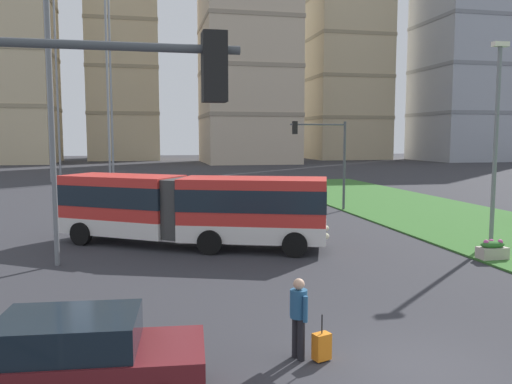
{
  "coord_description": "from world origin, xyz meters",
  "views": [
    {
      "loc": [
        -5.29,
        -9.06,
        4.67
      ],
      "look_at": [
        -0.36,
        13.82,
        2.2
      ],
      "focal_mm": 36.28,
      "sensor_mm": 36.0,
      "label": 1
    }
  ],
  "objects_px": {
    "traffic_light_near_left": "(42,196)",
    "articulated_bus": "(190,208)",
    "apartment_tower_centre": "(247,50)",
    "streetlight_median": "(496,135)",
    "apartment_tower_westcentre": "(123,51)",
    "car_maroon_sedan": "(77,361)",
    "traffic_light_far_right": "(326,149)",
    "rolling_suitcase": "(322,346)",
    "apartment_tower_east": "(473,48)",
    "streetlight_left": "(51,116)",
    "pedestrian_crossing": "(299,313)",
    "apartment_tower_eastcentre": "(344,42)",
    "flower_planter_2": "(492,250)",
    "car_silver_hatch": "(132,207)",
    "apartment_tower_west": "(1,28)"
  },
  "relations": [
    {
      "from": "traffic_light_near_left",
      "to": "articulated_bus",
      "type": "bearing_deg",
      "value": 79.48
    },
    {
      "from": "apartment_tower_centre",
      "to": "streetlight_median",
      "type": "bearing_deg",
      "value": -93.12
    },
    {
      "from": "articulated_bus",
      "to": "apartment_tower_westcentre",
      "type": "distance_m",
      "value": 95.96
    },
    {
      "from": "car_maroon_sedan",
      "to": "traffic_light_far_right",
      "type": "bearing_deg",
      "value": 60.24
    },
    {
      "from": "rolling_suitcase",
      "to": "apartment_tower_east",
      "type": "bearing_deg",
      "value": 54.02
    },
    {
      "from": "streetlight_left",
      "to": "apartment_tower_westcentre",
      "type": "xyz_separation_m",
      "value": [
        -0.74,
        95.83,
        17.43
      ]
    },
    {
      "from": "pedestrian_crossing",
      "to": "apartment_tower_eastcentre",
      "type": "relative_size",
      "value": 0.03
    },
    {
      "from": "articulated_bus",
      "to": "streetlight_median",
      "type": "height_order",
      "value": "streetlight_median"
    },
    {
      "from": "flower_planter_2",
      "to": "apartment_tower_east",
      "type": "distance_m",
      "value": 96.12
    },
    {
      "from": "pedestrian_crossing",
      "to": "flower_planter_2",
      "type": "distance_m",
      "value": 11.97
    },
    {
      "from": "streetlight_median",
      "to": "articulated_bus",
      "type": "bearing_deg",
      "value": 169.04
    },
    {
      "from": "apartment_tower_eastcentre",
      "to": "rolling_suitcase",
      "type": "bearing_deg",
      "value": -111.82
    },
    {
      "from": "articulated_bus",
      "to": "rolling_suitcase",
      "type": "bearing_deg",
      "value": -82.13
    },
    {
      "from": "car_silver_hatch",
      "to": "flower_planter_2",
      "type": "height_order",
      "value": "car_silver_hatch"
    },
    {
      "from": "traffic_light_near_left",
      "to": "pedestrian_crossing",
      "type": "bearing_deg",
      "value": 43.8
    },
    {
      "from": "car_maroon_sedan",
      "to": "streetlight_left",
      "type": "height_order",
      "value": "streetlight_left"
    },
    {
      "from": "rolling_suitcase",
      "to": "apartment_tower_east",
      "type": "relative_size",
      "value": 0.02
    },
    {
      "from": "streetlight_left",
      "to": "apartment_tower_westcentre",
      "type": "distance_m",
      "value": 97.41
    },
    {
      "from": "apartment_tower_east",
      "to": "traffic_light_near_left",
      "type": "bearing_deg",
      "value": -126.77
    },
    {
      "from": "car_maroon_sedan",
      "to": "pedestrian_crossing",
      "type": "height_order",
      "value": "pedestrian_crossing"
    },
    {
      "from": "streetlight_median",
      "to": "apartment_tower_east",
      "type": "relative_size",
      "value": 0.19
    },
    {
      "from": "apartment_tower_centre",
      "to": "car_silver_hatch",
      "type": "bearing_deg",
      "value": -106.73
    },
    {
      "from": "car_silver_hatch",
      "to": "rolling_suitcase",
      "type": "distance_m",
      "value": 20.46
    },
    {
      "from": "articulated_bus",
      "to": "rolling_suitcase",
      "type": "xyz_separation_m",
      "value": [
        1.69,
        -12.21,
        -1.34
      ]
    },
    {
      "from": "apartment_tower_east",
      "to": "streetlight_left",
      "type": "bearing_deg",
      "value": -132.34
    },
    {
      "from": "traffic_light_far_right",
      "to": "apartment_tower_eastcentre",
      "type": "distance_m",
      "value": 87.4
    },
    {
      "from": "car_maroon_sedan",
      "to": "traffic_light_far_right",
      "type": "xyz_separation_m",
      "value": [
        12.5,
        21.87,
        3.17
      ]
    },
    {
      "from": "car_maroon_sedan",
      "to": "apartment_tower_east",
      "type": "relative_size",
      "value": 0.1
    },
    {
      "from": "flower_planter_2",
      "to": "apartment_tower_centre",
      "type": "height_order",
      "value": "apartment_tower_centre"
    },
    {
      "from": "rolling_suitcase",
      "to": "apartment_tower_east",
      "type": "distance_m",
      "value": 107.02
    },
    {
      "from": "streetlight_left",
      "to": "apartment_tower_eastcentre",
      "type": "height_order",
      "value": "apartment_tower_eastcentre"
    },
    {
      "from": "pedestrian_crossing",
      "to": "apartment_tower_west",
      "type": "bearing_deg",
      "value": 106.74
    },
    {
      "from": "apartment_tower_eastcentre",
      "to": "traffic_light_near_left",
      "type": "bearing_deg",
      "value": -113.3
    },
    {
      "from": "articulated_bus",
      "to": "traffic_light_near_left",
      "type": "bearing_deg",
      "value": -100.52
    },
    {
      "from": "traffic_light_far_right",
      "to": "streetlight_median",
      "type": "distance_m",
      "value": 12.01
    },
    {
      "from": "apartment_tower_centre",
      "to": "apartment_tower_east",
      "type": "height_order",
      "value": "apartment_tower_east"
    },
    {
      "from": "apartment_tower_east",
      "to": "car_maroon_sedan",
      "type": "bearing_deg",
      "value": -127.82
    },
    {
      "from": "pedestrian_crossing",
      "to": "rolling_suitcase",
      "type": "bearing_deg",
      "value": -23.96
    },
    {
      "from": "flower_planter_2",
      "to": "streetlight_left",
      "type": "bearing_deg",
      "value": 170.46
    },
    {
      "from": "car_silver_hatch",
      "to": "pedestrian_crossing",
      "type": "relative_size",
      "value": 2.55
    },
    {
      "from": "apartment_tower_eastcentre",
      "to": "apartment_tower_west",
      "type": "bearing_deg",
      "value": -174.25
    },
    {
      "from": "traffic_light_far_right",
      "to": "apartment_tower_centre",
      "type": "distance_m",
      "value": 66.77
    },
    {
      "from": "traffic_light_far_right",
      "to": "car_maroon_sedan",
      "type": "bearing_deg",
      "value": -119.76
    },
    {
      "from": "pedestrian_crossing",
      "to": "apartment_tower_west",
      "type": "relative_size",
      "value": 0.04
    },
    {
      "from": "apartment_tower_east",
      "to": "apartment_tower_centre",
      "type": "bearing_deg",
      "value": 179.22
    },
    {
      "from": "streetlight_left",
      "to": "car_maroon_sedan",
      "type": "bearing_deg",
      "value": -79.42
    },
    {
      "from": "rolling_suitcase",
      "to": "traffic_light_far_right",
      "type": "xyz_separation_m",
      "value": [
        7.71,
        21.15,
        3.61
      ]
    },
    {
      "from": "traffic_light_far_right",
      "to": "apartment_tower_westcentre",
      "type": "bearing_deg",
      "value": 100.2
    },
    {
      "from": "apartment_tower_west",
      "to": "apartment_tower_eastcentre",
      "type": "xyz_separation_m",
      "value": [
        68.1,
        6.86,
        1.37
      ]
    },
    {
      "from": "pedestrian_crossing",
      "to": "traffic_light_near_left",
      "type": "bearing_deg",
      "value": -136.2
    }
  ]
}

